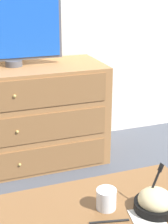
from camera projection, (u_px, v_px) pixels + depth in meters
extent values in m
plane|color=#474C56|center=(18.00, 145.00, 3.14)|extent=(12.00, 12.00, 0.00)
cube|color=#9E6B3D|center=(11.00, 117.00, 2.69)|extent=(1.47, 0.56, 0.80)
cube|color=brown|center=(20.00, 164.00, 2.54)|extent=(1.36, 0.01, 0.21)
sphere|color=tan|center=(20.00, 165.00, 2.53)|extent=(0.02, 0.02, 0.02)
cube|color=brown|center=(17.00, 131.00, 2.44)|extent=(1.36, 0.01, 0.21)
sphere|color=tan|center=(17.00, 132.00, 2.44)|extent=(0.02, 0.02, 0.02)
cube|color=brown|center=(14.00, 96.00, 2.35)|extent=(1.36, 0.01, 0.21)
sphere|color=tan|center=(14.00, 96.00, 2.34)|extent=(0.02, 0.02, 0.02)
cylinder|color=#515156|center=(14.00, 63.00, 2.59)|extent=(0.13, 0.13, 0.05)
cube|color=#515156|center=(11.00, 26.00, 2.50)|extent=(0.75, 0.04, 0.50)
cube|color=blue|center=(11.00, 26.00, 2.48)|extent=(0.71, 0.01, 0.46)
cube|color=brown|center=(104.00, 209.00, 1.51)|extent=(0.89, 0.49, 0.02)
cylinder|color=brown|center=(157.00, 207.00, 1.90)|extent=(0.04, 0.04, 0.45)
cylinder|color=black|center=(155.00, 206.00, 1.47)|extent=(0.18, 0.18, 0.04)
ellipsoid|color=beige|center=(155.00, 200.00, 1.46)|extent=(0.15, 0.15, 0.10)
cube|color=black|center=(153.00, 186.00, 1.46)|extent=(0.07, 0.02, 0.17)
cube|color=black|center=(161.00, 168.00, 1.45)|extent=(0.02, 0.03, 0.03)
cylinder|color=beige|center=(106.00, 202.00, 1.49)|extent=(0.08, 0.08, 0.06)
cylinder|color=white|center=(106.00, 199.00, 1.48)|extent=(0.09, 0.09, 0.09)
cube|color=silver|center=(147.00, 218.00, 1.43)|extent=(0.15, 0.15, 0.00)
cube|color=black|center=(109.00, 221.00, 1.41)|extent=(0.16, 0.05, 0.01)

